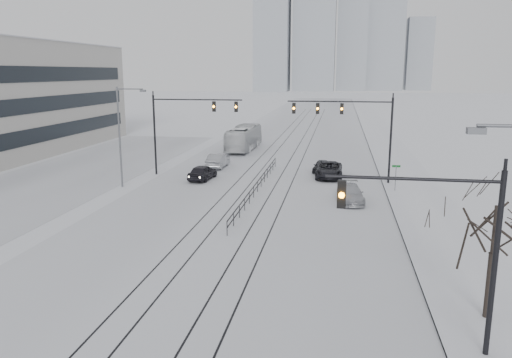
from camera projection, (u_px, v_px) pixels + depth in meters
name	position (u px, v px, depth m)	size (l,w,h in m)	color
road	(291.00, 144.00, 72.34)	(22.00, 260.00, 0.02)	silver
sidewalk_east	(387.00, 146.00, 70.14)	(5.00, 260.00, 0.16)	silver
curb	(369.00, 145.00, 70.54)	(0.10, 260.00, 0.12)	gray
parking_strip	(75.00, 173.00, 51.47)	(14.00, 60.00, 0.03)	silver
tram_rails	(273.00, 170.00, 53.05)	(5.30, 180.00, 0.01)	black
skyline	(339.00, 34.00, 271.06)	(96.00, 48.00, 72.00)	#8F959D
traffic_mast_near	(449.00, 237.00, 17.57)	(6.10, 0.37, 7.00)	black
traffic_mast_ne	(354.00, 122.00, 45.70)	(9.60, 0.37, 8.00)	black
traffic_mast_nw	(183.00, 120.00, 49.40)	(9.10, 0.37, 8.00)	black
street_light_west	(122.00, 130.00, 44.29)	(2.73, 0.25, 9.00)	#595B60
bare_tree	(496.00, 218.00, 20.09)	(4.40, 4.40, 6.10)	black
median_fence	(258.00, 186.00, 43.30)	(0.06, 24.00, 1.00)	black
street_sign	(396.00, 174.00, 43.10)	(0.70, 0.06, 2.40)	#595B60
sedan_sb_inner	(203.00, 172.00, 48.19)	(1.75, 4.36, 1.49)	black
sedan_sb_outer	(218.00, 161.00, 54.38)	(1.63, 4.67, 1.54)	gray
sedan_nb_front	(329.00, 170.00, 49.23)	(2.55, 5.53, 1.54)	black
sedan_nb_right	(351.00, 194.00, 39.95)	(1.92, 4.72, 1.37)	#A6A8AD
sedan_nb_far	(321.00, 166.00, 52.06)	(1.45, 3.61, 1.23)	black
box_truck	(244.00, 138.00, 66.59)	(2.67, 11.40, 3.17)	silver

